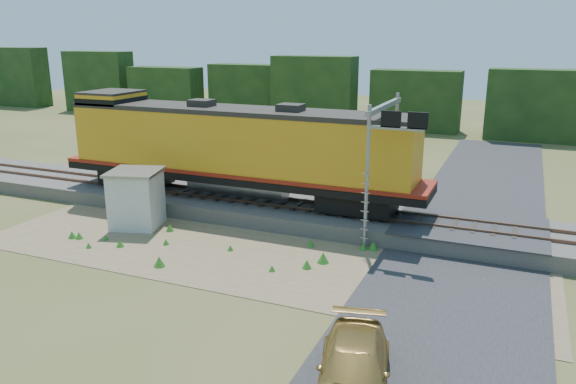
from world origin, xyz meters
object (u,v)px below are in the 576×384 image
at_px(car, 354,369).
at_px(signal_gantry, 387,135).
at_px(locomotive, 232,147).
at_px(shed, 136,198).

bearing_deg(car, signal_gantry, 87.34).
height_order(locomotive, shed, locomotive).
xyz_separation_m(signal_gantry, car, (2.29, -12.78, -4.34)).
bearing_deg(locomotive, shed, -128.09).
distance_m(shed, car, 17.05).
distance_m(shed, signal_gantry, 13.06).
relative_size(signal_gantry, car, 1.38).
xyz_separation_m(locomotive, signal_gantry, (8.72, -0.65, 1.39)).
bearing_deg(shed, signal_gantry, 0.27).
relative_size(shed, car, 0.64).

